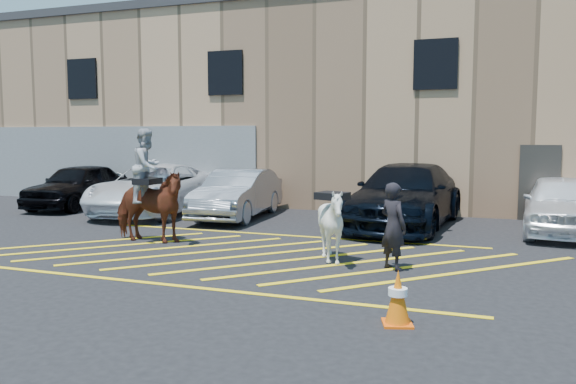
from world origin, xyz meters
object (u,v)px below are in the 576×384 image
(car_white_pickup, at_px, (155,189))
(saddled_white, at_px, (332,225))
(car_silver_sedan, at_px, (238,194))
(car_white_suv, at_px, (562,204))
(car_blue_suv, at_px, (405,195))
(car_black_suv, at_px, (78,186))
(mounted_bay, at_px, (148,197))
(handler, at_px, (393,226))
(traffic_cone, at_px, (398,297))

(car_white_pickup, relative_size, saddled_white, 3.44)
(car_white_pickup, xyz_separation_m, car_silver_sedan, (2.93, -0.09, -0.05))
(car_silver_sedan, bearing_deg, car_white_suv, -2.82)
(car_silver_sedan, relative_size, car_white_suv, 1.01)
(car_white_pickup, height_order, car_white_suv, car_white_pickup)
(car_silver_sedan, xyz_separation_m, saddled_white, (4.22, -4.77, 0.02))
(car_blue_suv, bearing_deg, car_black_suv, -175.71)
(car_white_suv, height_order, saddled_white, car_white_suv)
(car_blue_suv, height_order, car_white_suv, car_blue_suv)
(car_white_pickup, bearing_deg, saddled_white, -41.28)
(mounted_bay, bearing_deg, car_white_pickup, 121.26)
(car_blue_suv, distance_m, handler, 5.16)
(car_blue_suv, xyz_separation_m, mounted_bay, (-5.25, -4.39, 0.22))
(car_black_suv, bearing_deg, mounted_bay, -43.20)
(car_blue_suv, bearing_deg, mounted_bay, -134.64)
(car_silver_sedan, bearing_deg, car_white_pickup, 173.71)
(car_white_suv, xyz_separation_m, saddled_white, (-4.58, -5.04, -0.00))
(car_silver_sedan, height_order, handler, handler)
(car_silver_sedan, relative_size, car_blue_suv, 0.76)
(car_white_pickup, height_order, saddled_white, car_white_pickup)
(car_black_suv, relative_size, car_white_suv, 1.01)
(car_white_pickup, distance_m, traffic_cone, 12.04)
(car_blue_suv, height_order, handler, car_blue_suv)
(car_white_suv, bearing_deg, traffic_cone, -104.96)
(car_black_suv, height_order, saddled_white, car_black_suv)
(car_white_suv, distance_m, saddled_white, 6.81)
(car_blue_suv, distance_m, mounted_bay, 6.85)
(car_black_suv, distance_m, traffic_cone, 14.80)
(handler, distance_m, mounted_bay, 5.81)
(car_white_pickup, relative_size, handler, 3.47)
(car_white_suv, xyz_separation_m, mounted_bay, (-9.12, -4.48, 0.31))
(car_white_pickup, bearing_deg, car_black_suv, 167.19)
(car_white_pickup, relative_size, car_blue_suv, 0.97)
(car_silver_sedan, xyz_separation_m, mounted_bay, (-0.32, -4.21, 0.33))
(handler, xyz_separation_m, saddled_white, (-1.21, 0.19, -0.07))
(car_silver_sedan, distance_m, traffic_cone, 9.99)
(traffic_cone, bearing_deg, saddled_white, 118.77)
(car_black_suv, relative_size, handler, 2.75)
(car_black_suv, distance_m, car_silver_sedan, 6.21)
(mounted_bay, xyz_separation_m, traffic_cone, (6.31, -3.78, -0.69))
(car_blue_suv, bearing_deg, saddled_white, -92.75)
(car_white_suv, distance_m, mounted_bay, 10.16)
(car_white_pickup, distance_m, mounted_bay, 5.03)
(car_black_suv, xyz_separation_m, saddled_white, (10.41, -5.18, -0.01))
(car_white_suv, height_order, traffic_cone, car_white_suv)
(car_blue_suv, xyz_separation_m, handler, (0.50, -5.14, -0.04))
(car_black_suv, relative_size, traffic_cone, 6.08)
(car_white_pickup, distance_m, saddled_white, 8.64)
(saddled_white, relative_size, traffic_cone, 2.23)
(saddled_white, distance_m, traffic_cone, 3.69)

